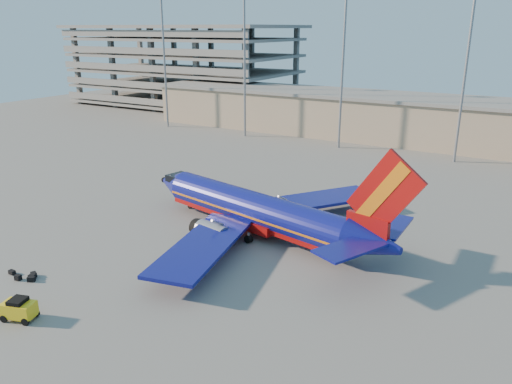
# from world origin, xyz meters

# --- Properties ---
(ground) EXTENTS (220.00, 220.00, 0.00)m
(ground) POSITION_xyz_m (0.00, 0.00, 0.00)
(ground) COLOR slate
(ground) RESTS_ON ground
(terminal_building) EXTENTS (122.00, 16.00, 8.50)m
(terminal_building) POSITION_xyz_m (10.00, 58.00, 4.32)
(terminal_building) COLOR #9D8B6C
(terminal_building) RESTS_ON ground
(parking_garage) EXTENTS (62.00, 32.00, 21.40)m
(parking_garage) POSITION_xyz_m (-62.00, 74.05, 11.73)
(parking_garage) COLOR slate
(parking_garage) RESTS_ON ground
(light_mast_row) EXTENTS (101.60, 1.60, 28.65)m
(light_mast_row) POSITION_xyz_m (5.00, 46.00, 17.55)
(light_mast_row) COLOR gray
(light_mast_row) RESTS_ON ground
(aircraft_main) EXTENTS (33.63, 32.01, 11.52)m
(aircraft_main) POSITION_xyz_m (2.77, 4.13, 2.46)
(aircraft_main) COLOR navy
(aircraft_main) RESTS_ON ground
(baggage_tug) EXTENTS (2.71, 2.09, 1.72)m
(baggage_tug) POSITION_xyz_m (-4.58, -19.10, 0.89)
(baggage_tug) COLOR yellow
(baggage_tug) RESTS_ON ground
(luggage_pile) EXTENTS (3.33, 1.62, 0.48)m
(luggage_pile) POSITION_xyz_m (-9.86, -14.77, 0.22)
(luggage_pile) COLOR black
(luggage_pile) RESTS_ON ground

